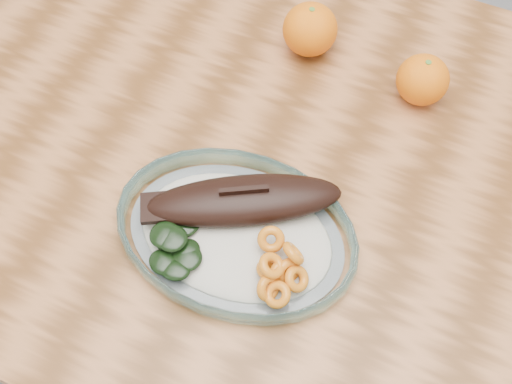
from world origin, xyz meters
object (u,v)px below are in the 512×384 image
Objects in this scene: dining_table at (265,189)px; orange_left at (310,29)px; orange_right at (423,80)px; plated_meal at (236,230)px.

orange_left is (-0.02, 0.20, 0.14)m from dining_table.
orange_right is at bearing 47.83° from dining_table.
dining_table is 0.18m from plated_meal.
plated_meal is at bearing -82.08° from dining_table.
orange_left is at bearing 173.06° from orange_right.
plated_meal is (0.02, -0.13, 0.12)m from dining_table.
dining_table is 16.48× the size of orange_right.
orange_left reaches higher than orange_right.
orange_left is 1.10× the size of orange_right.
plated_meal is 7.17× the size of orange_left.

